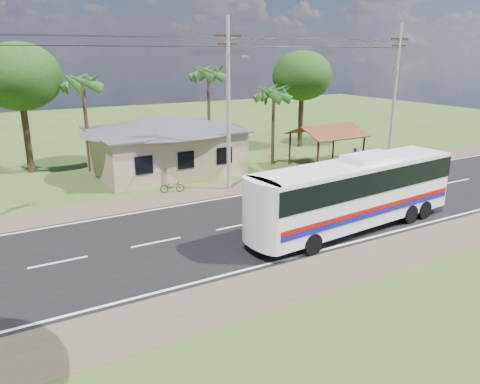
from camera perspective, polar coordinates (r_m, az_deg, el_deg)
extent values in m
plane|color=#354B1B|center=(24.77, -0.32, -4.19)|extent=(120.00, 120.00, 0.00)
cube|color=black|center=(24.76, -0.32, -4.17)|extent=(120.00, 10.00, 0.02)
cube|color=brown|center=(30.29, -6.37, -0.35)|extent=(120.00, 3.00, 0.01)
cube|color=brown|center=(19.83, 9.09, -9.95)|extent=(120.00, 3.00, 0.01)
cube|color=silver|center=(28.71, -4.93, -1.23)|extent=(120.00, 0.15, 0.01)
cube|color=silver|center=(21.11, 6.02, -8.06)|extent=(120.00, 0.15, 0.01)
cube|color=silver|center=(24.76, -0.32, -4.14)|extent=(120.00, 0.15, 0.01)
cube|color=tan|center=(36.12, -9.14, 4.93)|extent=(10.00, 8.00, 3.20)
cube|color=#4C4F54|center=(35.83, -9.26, 7.51)|extent=(10.60, 8.60, 0.10)
pyramid|color=#4C4F54|center=(35.67, -9.35, 9.34)|extent=(12.40, 10.00, 1.20)
cube|color=black|center=(31.43, -11.63, 3.23)|extent=(1.20, 0.08, 1.20)
cube|color=black|center=(32.45, -6.60, 3.88)|extent=(1.20, 0.08, 1.20)
cube|color=black|center=(33.70, -1.90, 4.47)|extent=(1.20, 0.08, 1.20)
cylinder|color=#362313|center=(35.56, 9.47, 4.24)|extent=(0.16, 0.16, 2.60)
cylinder|color=#362313|center=(38.35, 6.08, 5.27)|extent=(0.16, 0.16, 2.60)
cylinder|color=#362313|center=(38.58, 14.81, 4.88)|extent=(0.16, 0.16, 2.60)
cylinder|color=#362313|center=(41.17, 11.32, 5.83)|extent=(0.16, 0.16, 2.60)
cube|color=brown|center=(37.26, 11.68, 7.19)|extent=(5.20, 2.28, 0.90)
cube|color=brown|center=(38.91, 9.54, 7.69)|extent=(5.20, 2.28, 0.90)
cube|color=#362313|center=(38.02, 10.62, 7.97)|extent=(5.20, 0.12, 0.12)
cube|color=#9E9E99|center=(35.77, 12.13, 2.76)|extent=(7.00, 0.30, 0.90)
cylinder|color=#9E9E99|center=(30.46, -1.44, 10.41)|extent=(0.26, 0.26, 11.00)
cube|color=#362313|center=(30.30, -1.51, 18.52)|extent=(1.80, 0.12, 0.12)
cube|color=#362313|center=(30.29, -1.50, 17.58)|extent=(1.40, 0.10, 0.10)
cylinder|color=#9E9E99|center=(39.80, 18.31, 11.07)|extent=(0.26, 0.26, 11.00)
cube|color=#362313|center=(39.67, 18.90, 17.24)|extent=(1.80, 0.12, 0.12)
cube|color=#362313|center=(39.66, 18.83, 16.52)|extent=(1.40, 0.10, 0.10)
cylinder|color=gray|center=(29.41, -0.53, 16.24)|extent=(0.08, 2.00, 0.08)
cube|color=gray|center=(28.54, 0.49, 16.23)|extent=(0.50, 0.18, 0.12)
cylinder|color=black|center=(27.42, -17.14, 17.61)|extent=(16.00, 0.02, 0.02)
cylinder|color=black|center=(34.48, 10.10, 17.73)|extent=(15.00, 0.02, 0.02)
cylinder|color=#47301E|center=(37.95, 4.05, 7.81)|extent=(0.28, 0.28, 6.00)
cylinder|color=#47301E|center=(39.99, -3.80, 9.35)|extent=(0.28, 0.28, 7.50)
cylinder|color=#47301E|center=(37.29, -18.20, 7.65)|extent=(0.28, 0.28, 7.00)
cylinder|color=#47301E|center=(38.75, -24.57, 6.50)|extent=(0.50, 0.50, 5.95)
ellipsoid|color=#17370F|center=(38.35, -25.33, 12.63)|extent=(6.00, 6.00, 4.92)
cylinder|color=#47301E|center=(45.74, 7.41, 8.98)|extent=(0.50, 0.50, 5.60)
ellipsoid|color=#17370F|center=(45.39, 7.59, 13.88)|extent=(5.60, 5.60, 4.59)
cube|color=white|center=(24.58, 13.93, 0.02)|extent=(12.39, 3.64, 3.05)
cube|color=black|center=(24.38, 14.06, 1.74)|extent=(12.45, 3.71, 1.12)
cube|color=black|center=(20.42, 2.56, -1.70)|extent=(0.33, 2.34, 1.83)
cube|color=#940A09|center=(23.96, 16.15, -1.99)|extent=(11.96, 1.13, 0.22)
cube|color=#0C1085|center=(24.04, 16.10, -2.56)|extent=(11.96, 1.13, 0.22)
cube|color=white|center=(24.93, 15.76, 4.10)|extent=(3.19, 1.90, 0.31)
cylinder|color=black|center=(21.51, 8.75, -6.27)|extent=(1.05, 0.45, 1.02)
cylinder|color=black|center=(23.12, 4.76, -4.46)|extent=(1.05, 0.45, 1.02)
cylinder|color=black|center=(26.66, 19.96, -2.53)|extent=(1.05, 0.45, 1.02)
cylinder|color=black|center=(27.98, 16.09, -1.29)|extent=(1.05, 0.45, 1.02)
cylinder|color=black|center=(27.63, 21.44, -2.03)|extent=(1.05, 0.45, 1.02)
cylinder|color=black|center=(28.90, 17.63, -0.85)|extent=(1.05, 0.45, 1.02)
imported|color=black|center=(30.89, -8.27, 0.70)|extent=(1.65, 0.97, 0.82)
imported|color=navy|center=(37.85, 13.76, 4.03)|extent=(0.73, 0.62, 1.70)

